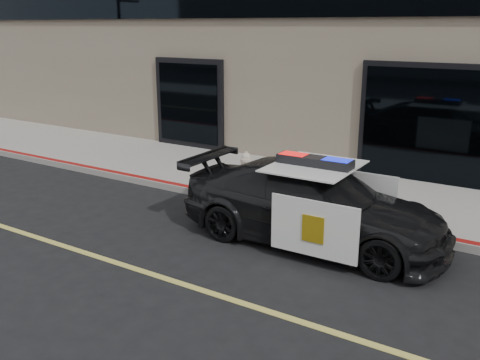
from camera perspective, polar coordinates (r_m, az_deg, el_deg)
The scene contains 4 objects.
ground at distance 6.89m, azimuth 13.10°, elevation -16.51°, with size 120.00×120.00×0.00m, color black.
sidewalk_n at distance 11.52m, azimuth 22.10°, elevation -3.24°, with size 60.00×3.50×0.15m, color gray.
police_car at distance 9.33m, azimuth 7.81°, elevation -2.58°, with size 2.21×4.76×1.54m.
fire_hydrant at distance 12.25m, azimuth 0.63°, elevation 1.20°, with size 0.34×0.47×0.75m.
Camera 1 is at (1.77, -5.55, 3.68)m, focal length 40.00 mm.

